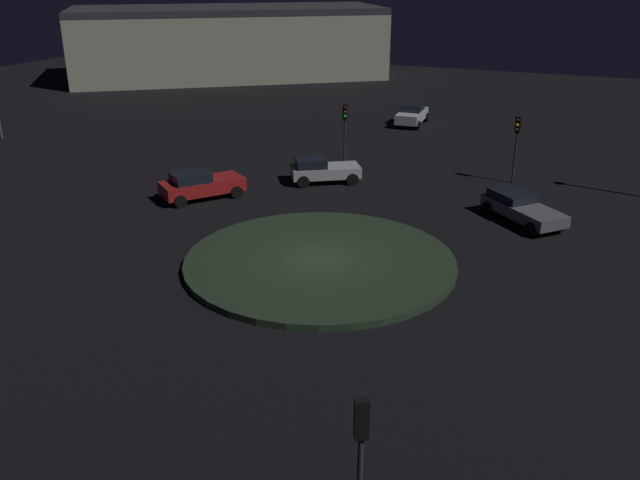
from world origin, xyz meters
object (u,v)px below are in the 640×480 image
(car_grey, at_px, (521,207))
(store_building, at_px, (229,42))
(car_silver, at_px, (322,170))
(traffic_light_southwest, at_px, (361,447))
(car_red, at_px, (200,185))
(car_white, at_px, (412,114))
(traffic_light_east, at_px, (345,122))
(traffic_light_east_near, at_px, (517,136))

(car_grey, distance_m, store_building, 50.66)
(car_silver, distance_m, traffic_light_southwest, 27.13)
(car_red, height_order, car_white, car_white)
(traffic_light_east, bearing_deg, car_silver, -16.24)
(car_red, relative_size, store_building, 0.13)
(traffic_light_east, xyz_separation_m, store_building, (28.94, 25.03, 0.98))
(car_silver, xyz_separation_m, traffic_light_east_near, (4.25, -10.27, 2.01))
(car_grey, height_order, traffic_light_southwest, traffic_light_southwest)
(car_silver, bearing_deg, traffic_light_east, 58.43)
(car_silver, relative_size, traffic_light_east, 1.11)
(car_silver, relative_size, store_building, 0.12)
(car_red, distance_m, car_grey, 16.83)
(car_white, relative_size, traffic_light_east_near, 1.12)
(traffic_light_east_near, distance_m, store_building, 45.42)
(car_silver, xyz_separation_m, car_grey, (-2.08, -11.57, -0.06))
(traffic_light_southwest, height_order, store_building, store_building)
(car_red, height_order, store_building, store_building)
(traffic_light_southwest, xyz_separation_m, store_building, (57.33, 36.33, 0.88))
(car_grey, height_order, store_building, store_building)
(car_silver, bearing_deg, car_white, 55.36)
(car_grey, bearing_deg, store_building, 179.37)
(car_white, height_order, car_silver, car_white)
(traffic_light_east_near, relative_size, store_building, 0.11)
(car_white, xyz_separation_m, car_silver, (-16.91, 0.60, -0.06))
(car_grey, distance_m, traffic_light_southwest, 22.63)
(car_silver, distance_m, traffic_light_east, 4.29)
(car_grey, relative_size, store_building, 0.13)
(store_building, bearing_deg, traffic_light_east_near, 105.14)
(car_red, height_order, car_silver, car_red)
(car_silver, height_order, traffic_light_southwest, traffic_light_southwest)
(traffic_light_east, bearing_deg, traffic_light_east_near, 75.31)
(traffic_light_east, xyz_separation_m, traffic_light_east_near, (0.47, -10.34, -0.00))
(car_grey, bearing_deg, car_red, -126.02)
(car_white, relative_size, traffic_light_east, 1.12)
(car_white, relative_size, car_silver, 1.01)
(traffic_light_southwest, bearing_deg, car_grey, -27.00)
(car_white, xyz_separation_m, store_building, (15.81, 25.71, 2.94))
(car_silver, distance_m, traffic_light_east_near, 11.30)
(car_red, bearing_deg, car_white, 23.07)
(traffic_light_southwest, distance_m, traffic_light_east_near, 28.87)
(car_red, bearing_deg, car_silver, -5.76)
(car_red, xyz_separation_m, traffic_light_east, (9.11, -4.87, 1.99))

